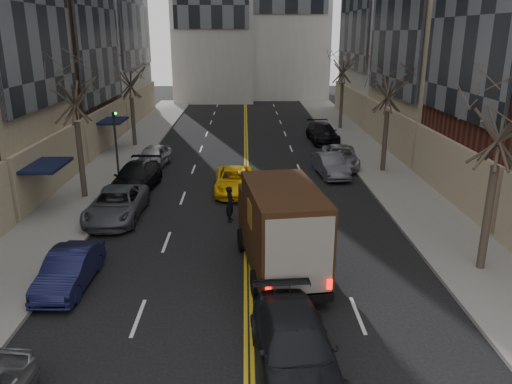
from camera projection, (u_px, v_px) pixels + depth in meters
The scene contains 19 objects.
sidewalk_left at pixel (114, 165), 33.76m from camera, with size 4.00×66.00×0.15m, color slate.
sidewalk_right at pixel (378, 163), 34.14m from camera, with size 4.00×66.00×0.15m, color slate.
tree_lf_mid at pixel (72, 75), 25.10m from camera, with size 3.20×3.20×8.91m.
tree_lf_far at pixel (129, 68), 37.65m from camera, with size 3.20×3.20×8.12m.
tree_rt_near at pixel (505, 99), 16.95m from camera, with size 3.20×3.20×8.71m.
tree_rt_mid at pixel (390, 75), 30.37m from camera, with size 3.20×3.20×8.32m.
tree_rt_far at pixel (344, 55), 44.47m from camera, with size 3.20×3.20×9.11m.
traffic_signal at pixel (116, 140), 28.19m from camera, with size 0.29×0.26×4.70m.
ups_truck at pixel (280, 228), 18.36m from camera, with size 3.22×6.58×3.47m.
observer_sedan at pixel (295, 347), 13.10m from camera, with size 2.46×5.25×1.48m.
taxi at pixel (235, 180), 28.10m from camera, with size 2.21×4.79×1.33m, color yellow.
pedestrian at pixel (230, 204), 23.63m from camera, with size 0.63×0.42×1.74m, color black.
parked_lf_b at pixel (69, 270), 17.55m from camera, with size 1.40×4.02×1.32m, color #101233.
parked_lf_c at pixel (116, 204), 24.03m from camera, with size 2.39×5.19×1.44m, color #4D4F55.
parked_lf_d at pixel (136, 178), 28.30m from camera, with size 2.14×5.26×1.53m, color black.
parked_lf_e at pixel (153, 157), 33.18m from camera, with size 1.74×4.32×1.47m, color #A0A2A7.
parked_rt_a at pixel (331, 165), 31.22m from camera, with size 1.47×4.22×1.39m, color #4B4C53.
parked_rt_b at pixel (340, 157), 33.44m from camera, with size 2.26×4.90×1.36m, color #A4A6AB.
parked_rt_c at pixel (322, 133), 40.99m from camera, with size 2.14×5.25×1.52m, color black.
Camera 1 is at (-0.07, -5.91, 8.63)m, focal length 35.00 mm.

